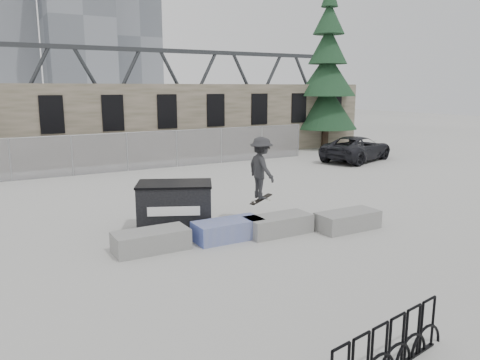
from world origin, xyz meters
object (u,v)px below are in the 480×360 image
(planter_center_left, at_px, (228,229))
(dumpster, at_px, (175,206))
(planter_offset, at_px, (348,220))
(bike_rack, at_px, (388,349))
(suv, at_px, (357,148))
(skateboarder, at_px, (261,168))
(planter_far_left, at_px, (151,240))
(planter_center_right, at_px, (278,224))
(spruce_tree, at_px, (327,79))

(planter_center_left, bearing_deg, dumpster, 121.57)
(planter_offset, relative_size, bike_rack, 0.64)
(suv, relative_size, skateboarder, 2.51)
(planter_center_left, distance_m, dumpster, 1.93)
(planter_center_left, distance_m, planter_offset, 3.78)
(planter_center_left, height_order, dumpster, dumpster)
(planter_far_left, distance_m, planter_offset, 6.02)
(dumpster, bearing_deg, planter_far_left, -106.62)
(planter_far_left, relative_size, dumpster, 0.77)
(planter_far_left, xyz_separation_m, skateboarder, (3.84, 0.60, 1.53))
(suv, height_order, skateboarder, skateboarder)
(planter_center_right, height_order, skateboarder, skateboarder)
(planter_center_left, xyz_separation_m, planter_offset, (3.66, -0.97, 0.00))
(planter_center_left, relative_size, spruce_tree, 0.17)
(dumpster, distance_m, skateboarder, 2.92)
(suv, bearing_deg, bike_rack, 118.49)
(planter_center_left, height_order, spruce_tree, spruce_tree)
(planter_center_left, distance_m, spruce_tree, 22.16)
(suv, xyz_separation_m, skateboarder, (-12.00, -8.44, 1.10))
(bike_rack, bearing_deg, dumpster, 90.12)
(suv, distance_m, skateboarder, 14.71)
(planter_center_left, xyz_separation_m, skateboarder, (1.59, 0.76, 1.53))
(spruce_tree, bearing_deg, skateboarder, -135.31)
(planter_center_right, relative_size, skateboarder, 0.95)
(dumpster, bearing_deg, skateboarder, 6.55)
(planter_center_right, height_order, spruce_tree, spruce_tree)
(spruce_tree, xyz_separation_m, skateboarder, (-14.23, -14.08, -3.03))
(dumpster, height_order, skateboarder, skateboarder)
(planter_center_left, height_order, suv, suv)
(planter_center_right, bearing_deg, bike_rack, -110.72)
(planter_far_left, bearing_deg, planter_center_right, -6.61)
(planter_offset, relative_size, spruce_tree, 0.17)
(bike_rack, bearing_deg, suv, 47.95)
(planter_offset, relative_size, suv, 0.38)
(planter_center_right, distance_m, bike_rack, 7.12)
(planter_center_right, height_order, suv, suv)
(dumpster, xyz_separation_m, spruce_tree, (16.80, 13.24, 4.12))
(planter_offset, distance_m, bike_rack, 7.55)
(planter_center_left, relative_size, dumpster, 0.77)
(planter_offset, bearing_deg, planter_center_right, 161.82)
(bike_rack, distance_m, skateboarder, 8.23)
(planter_far_left, height_order, bike_rack, bike_rack)
(planter_offset, xyz_separation_m, suv, (9.93, 10.17, 0.43))
(skateboarder, bearing_deg, planter_center_left, 117.34)
(planter_center_right, bearing_deg, skateboarder, 87.93)
(planter_center_right, relative_size, planter_offset, 1.00)
(spruce_tree, bearing_deg, suv, -111.62)
(dumpster, relative_size, bike_rack, 0.84)
(planter_far_left, xyz_separation_m, spruce_tree, (18.07, 14.68, 4.56))
(suv, bearing_deg, skateboarder, 105.66)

